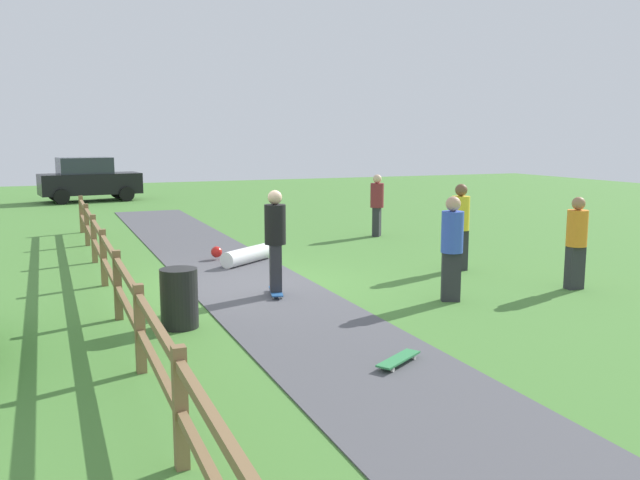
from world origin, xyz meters
TOP-DOWN VIEW (x-y plane):
  - ground_plane at (0.00, 0.00)m, footprint 60.00×60.00m
  - asphalt_path at (0.00, 0.00)m, footprint 2.40×28.00m
  - wooden_fence at (-2.60, 0.00)m, footprint 0.12×18.12m
  - trash_bin at (-1.80, -2.10)m, footprint 0.56×0.56m
  - skater_riding at (0.17, -0.78)m, footprint 0.46×0.82m
  - skater_fallen at (0.51, 2.41)m, footprint 1.42×1.43m
  - skateboard_loose at (0.41, -4.86)m, footprint 0.78×0.59m
  - bystander_orange at (5.55, -2.37)m, footprint 0.40×0.40m
  - bystander_yellow at (4.56, -0.04)m, footprint 0.42×0.42m
  - bystander_blue at (2.88, -2.26)m, footprint 0.51×0.51m
  - bystander_maroon at (5.19, 5.02)m, footprint 0.54×0.54m
  - parked_car_black at (-1.75, 19.11)m, footprint 4.38×2.40m

SIDE VIEW (x-z plane):
  - ground_plane at x=0.00m, z-range 0.00..0.00m
  - asphalt_path at x=0.00m, z-range 0.00..0.02m
  - skateboard_loose at x=0.41m, z-range 0.05..0.13m
  - skater_fallen at x=0.51m, z-range 0.02..0.38m
  - trash_bin at x=-1.80m, z-range 0.00..0.90m
  - wooden_fence at x=-2.60m, z-range 0.12..1.22m
  - bystander_orange at x=5.55m, z-range 0.09..1.83m
  - parked_car_black at x=-1.75m, z-range 0.00..1.92m
  - bystander_maroon at x=5.19m, z-range 0.09..1.86m
  - bystander_blue at x=2.88m, z-range 0.10..1.93m
  - bystander_yellow at x=4.56m, z-range 0.10..1.96m
  - skater_riding at x=0.17m, z-range 0.14..2.03m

